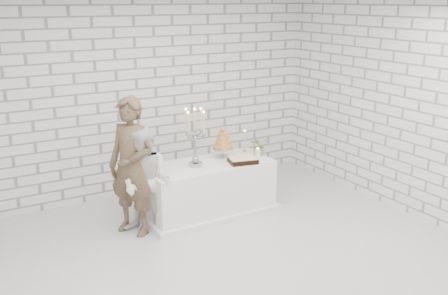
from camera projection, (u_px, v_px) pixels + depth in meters
ground at (219, 257)px, 6.07m from camera, size 6.00×5.00×0.01m
wall_back at (137, 99)px, 7.71m from camera, size 6.00×0.01×3.00m
wall_front at (393, 217)px, 3.58m from camera, size 6.00×0.01×3.00m
wall_right at (403, 108)px, 7.10m from camera, size 0.01×5.00×3.00m
cake_table at (209, 188)px, 7.21m from camera, size 1.80×0.80×0.75m
groom at (131, 167)px, 6.47m from camera, size 0.72×0.79×1.82m
bride at (146, 182)px, 6.48m from camera, size 0.87×0.89×1.44m
candelabra at (195, 137)px, 6.88m from camera, size 0.42×0.42×0.82m
croquembouche at (223, 142)px, 7.32m from camera, size 0.31×0.31×0.47m
chocolate_cake at (243, 160)px, 7.12m from camera, size 0.44×0.36×0.08m
pillar_candle at (258, 153)px, 7.38m from camera, size 0.09×0.09×0.12m
extra_taper at (245, 142)px, 7.59m from camera, size 0.07×0.07×0.32m
flowers at (259, 145)px, 7.44m from camera, size 0.29×0.26×0.30m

